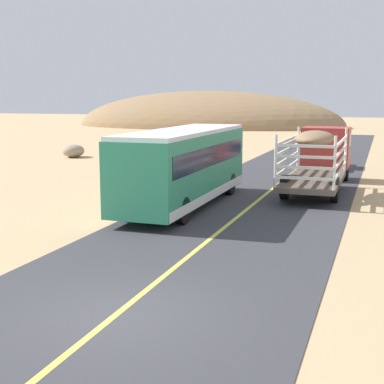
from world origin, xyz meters
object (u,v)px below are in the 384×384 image
car_far (325,157)px  boulder_mid_field (74,151)px  bus (184,165)px  livestock_truck (322,151)px

car_far → boulder_mid_field: (-18.80, 0.22, -0.21)m
bus → car_far: bus is taller
car_far → boulder_mid_field: bearing=179.3°
livestock_truck → car_far: 7.69m
bus → car_far: bearing=74.1°
car_far → boulder_mid_field: 18.80m
livestock_truck → car_far: livestock_truck is taller
bus → car_far: size_ratio=2.27×
bus → car_far: (4.26, 14.99, -1.05)m
boulder_mid_field → car_far: bearing=-0.7°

